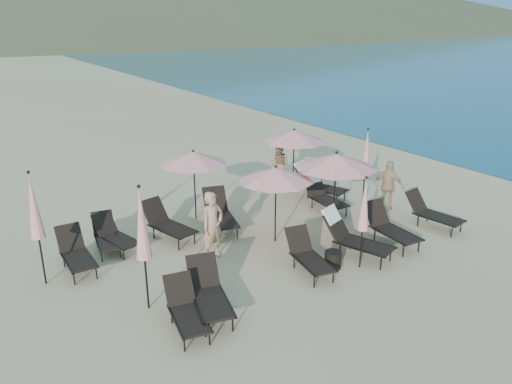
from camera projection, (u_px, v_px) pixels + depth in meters
ground at (346, 273)px, 12.12m from camera, size 800.00×800.00×0.00m
lounger_0 at (186, 309)px, 9.88m from camera, size 0.86×1.64×0.89m
lounger_1 at (209, 292)px, 10.38m from camera, size 1.09×1.87×1.01m
lounger_2 at (308, 255)px, 12.07m from camera, size 0.88×1.69×0.93m
lounger_3 at (352, 235)px, 12.83m from camera, size 1.24×1.99×1.17m
lounger_4 at (390, 227)px, 13.56m from camera, size 0.79×1.80×1.01m
lounger_5 at (432, 212)px, 14.60m from camera, size 0.90×1.77×0.98m
lounger_6 at (76, 252)px, 12.17m from camera, size 0.65×1.64×0.94m
lounger_7 at (106, 235)px, 13.21m from camera, size 0.80×1.57×0.86m
lounger_8 at (167, 223)px, 13.81m from camera, size 1.08×1.86×1.01m
lounger_9 at (220, 213)px, 14.45m from camera, size 1.16×1.94×1.05m
lounger_10 at (322, 193)px, 15.92m from camera, size 0.77×1.81×1.10m
lounger_11 at (316, 182)px, 16.93m from camera, size 1.23×1.94×1.14m
lounger_12 at (115, 235)px, 13.21m from camera, size 0.94×1.61×0.87m
umbrella_open_0 at (276, 174)px, 13.15m from camera, size 2.04×2.04×2.19m
umbrella_open_1 at (336, 161)px, 13.59m from camera, size 2.26×2.26×2.43m
umbrella_open_2 at (193, 158)px, 14.66m from camera, size 2.03×2.03×2.19m
umbrella_open_3 at (294, 136)px, 16.84m from camera, size 2.14×2.14×2.30m
umbrella_closed_0 at (364, 205)px, 11.82m from camera, size 0.28×0.28×2.38m
umbrella_closed_1 at (366, 155)px, 15.08m from camera, size 0.32×0.32×2.74m
umbrella_closed_2 at (34, 207)px, 10.98m from camera, size 0.32×0.32×2.76m
umbrella_closed_3 at (142, 224)px, 10.01m from camera, size 0.33×0.33×2.79m
side_table_0 at (182, 298)px, 10.59m from camera, size 0.37×0.37×0.48m
side_table_1 at (333, 260)px, 12.28m from camera, size 0.42×0.42×0.44m
beachgoer_a at (213, 226)px, 12.55m from camera, size 0.73×0.56×1.80m
beachgoer_b at (279, 165)px, 17.97m from camera, size 0.77×0.89×1.57m
beachgoer_c at (388, 186)px, 15.73m from camera, size 0.82×1.02×1.62m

